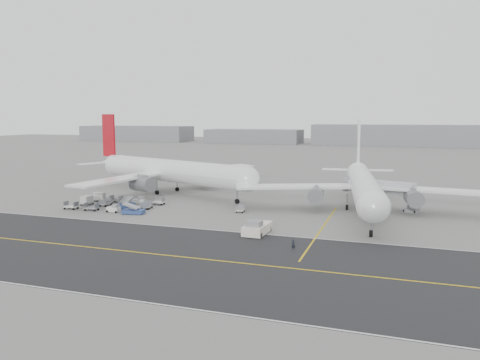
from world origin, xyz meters
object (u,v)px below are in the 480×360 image
(jet_bridge, at_px, (380,188))
(ground_crew_a, at_px, (293,245))
(airliner_b, at_px, (363,185))
(airliner_a, at_px, (168,170))
(pushback_tug, at_px, (257,228))

(jet_bridge, bearing_deg, ground_crew_a, -86.88)
(ground_crew_a, bearing_deg, jet_bridge, 52.60)
(airliner_b, bearing_deg, airliner_a, 163.40)
(airliner_a, distance_m, jet_bridge, 52.06)
(airliner_a, height_order, airliner_b, airliner_a)
(airliner_b, relative_size, pushback_tug, 6.08)
(pushback_tug, relative_size, jet_bridge, 0.55)
(pushback_tug, bearing_deg, jet_bridge, 60.90)
(airliner_b, xyz_separation_m, jet_bridge, (3.13, 4.35, -1.18))
(jet_bridge, bearing_deg, airliner_b, -106.72)
(ground_crew_a, bearing_deg, airliner_a, 113.96)
(airliner_b, xyz_separation_m, ground_crew_a, (-7.48, -32.91, -4.59))
(ground_crew_a, bearing_deg, pushback_tug, 115.47)
(airliner_a, height_order, pushback_tug, airliner_a)
(airliner_a, relative_size, airliner_b, 1.03)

